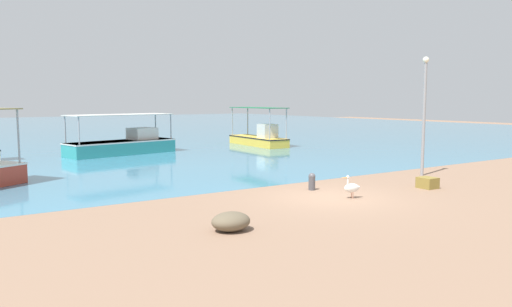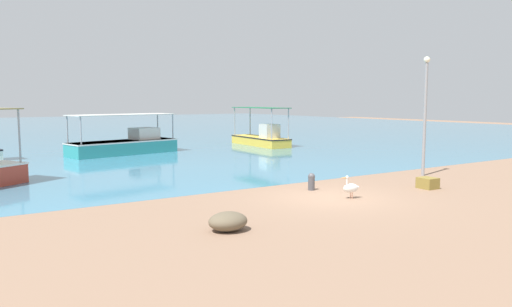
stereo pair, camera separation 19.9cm
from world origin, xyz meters
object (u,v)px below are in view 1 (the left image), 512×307
at_px(pelican, 351,187).
at_px(cargo_crate, 427,183).
at_px(net_pile, 231,221).
at_px(fishing_boat_outer, 124,144).
at_px(fishing_boat_near_right, 259,137).
at_px(mooring_bollard, 312,181).
at_px(lamp_post, 424,109).

relative_size(pelican, cargo_crate, 1.20).
bearing_deg(net_pile, pelican, 13.64).
relative_size(fishing_boat_outer, cargo_crate, 10.63).
height_order(fishing_boat_near_right, mooring_bollard, fishing_boat_near_right).
xyz_separation_m(fishing_boat_near_right, lamp_post, (-2.20, -16.25, 2.37)).
height_order(lamp_post, mooring_bollard, lamp_post).
bearing_deg(mooring_bollard, cargo_crate, -28.84).
relative_size(pelican, net_pile, 0.76).
height_order(fishing_boat_outer, net_pile, fishing_boat_outer).
xyz_separation_m(lamp_post, cargo_crate, (-2.55, -2.23, -2.78)).
xyz_separation_m(pelican, lamp_post, (6.39, 2.02, 2.61)).
bearing_deg(net_pile, mooring_bollard, 30.99).
xyz_separation_m(fishing_boat_outer, cargo_crate, (5.59, -18.39, -0.43)).
height_order(mooring_bollard, net_pile, mooring_bollard).
height_order(fishing_boat_outer, fishing_boat_near_right, fishing_boat_near_right).
relative_size(fishing_boat_outer, pelican, 8.89).
height_order(pelican, cargo_crate, pelican).
bearing_deg(mooring_bollard, pelican, -86.62).
relative_size(pelican, mooring_bollard, 1.23).
distance_m(lamp_post, cargo_crate, 4.38).
bearing_deg(net_pile, cargo_crate, 6.99).
height_order(pelican, net_pile, pelican).
bearing_deg(net_pile, fishing_boat_outer, 78.63).
relative_size(lamp_post, cargo_crate, 7.88).
distance_m(fishing_boat_outer, pelican, 18.27).
relative_size(fishing_boat_near_right, net_pile, 5.78).
height_order(fishing_boat_outer, lamp_post, lamp_post).
bearing_deg(fishing_boat_outer, fishing_boat_near_right, 0.48).
bearing_deg(lamp_post, pelican, -162.47).
height_order(net_pile, cargo_crate, net_pile).
xyz_separation_m(fishing_boat_outer, fishing_boat_near_right, (10.35, 0.09, -0.02)).
distance_m(fishing_boat_outer, lamp_post, 18.25).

